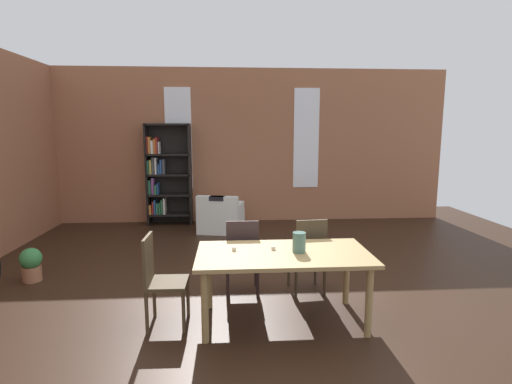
# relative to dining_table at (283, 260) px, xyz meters

# --- Properties ---
(ground_plane) EXTENTS (10.91, 10.91, 0.00)m
(ground_plane) POSITION_rel_dining_table_xyz_m (-0.24, 0.48, -0.67)
(ground_plane) COLOR black
(back_wall_brick) EXTENTS (8.84, 0.12, 3.28)m
(back_wall_brick) POSITION_rel_dining_table_xyz_m (-0.24, 4.74, 0.98)
(back_wall_brick) COLOR #A06243
(back_wall_brick) RESTS_ON ground
(window_pane_0) EXTENTS (0.55, 0.02, 2.14)m
(window_pane_0) POSITION_rel_dining_table_xyz_m (-1.61, 4.67, 1.14)
(window_pane_0) COLOR white
(window_pane_1) EXTENTS (0.55, 0.02, 2.14)m
(window_pane_1) POSITION_rel_dining_table_xyz_m (1.13, 4.67, 1.14)
(window_pane_1) COLOR white
(dining_table) EXTENTS (1.78, 0.94, 0.75)m
(dining_table) POSITION_rel_dining_table_xyz_m (0.00, 0.00, 0.00)
(dining_table) COLOR #9D7F4D
(dining_table) RESTS_ON ground
(vase_on_table) EXTENTS (0.14, 0.14, 0.21)m
(vase_on_table) POSITION_rel_dining_table_xyz_m (0.16, -0.00, 0.19)
(vase_on_table) COLOR #4C7266
(vase_on_table) RESTS_ON dining_table
(tealight_candle_0) EXTENTS (0.04, 0.04, 0.04)m
(tealight_candle_0) POSITION_rel_dining_table_xyz_m (-0.09, 0.10, 0.10)
(tealight_candle_0) COLOR silver
(tealight_candle_0) RESTS_ON dining_table
(tealight_candle_1) EXTENTS (0.04, 0.04, 0.04)m
(tealight_candle_1) POSITION_rel_dining_table_xyz_m (-0.50, 0.09, 0.10)
(tealight_candle_1) COLOR silver
(tealight_candle_1) RESTS_ON dining_table
(dining_chair_far_right) EXTENTS (0.44, 0.44, 0.95)m
(dining_chair_far_right) POSITION_rel_dining_table_xyz_m (0.41, 0.70, -0.15)
(dining_chair_far_right) COLOR #3C3121
(dining_chair_far_right) RESTS_ON ground
(dining_chair_far_left) EXTENTS (0.40, 0.40, 0.95)m
(dining_chair_far_left) POSITION_rel_dining_table_xyz_m (-0.40, 0.70, -0.15)
(dining_chair_far_left) COLOR #2E2021
(dining_chair_far_left) RESTS_ON ground
(dining_chair_head_left) EXTENTS (0.41, 0.41, 0.95)m
(dining_chair_head_left) POSITION_rel_dining_table_xyz_m (-1.26, 0.00, -0.15)
(dining_chair_head_left) COLOR #463723
(dining_chair_head_left) RESTS_ON ground
(bookshelf_tall) EXTENTS (0.93, 0.34, 2.12)m
(bookshelf_tall) POSITION_rel_dining_table_xyz_m (-1.90, 4.47, 0.40)
(bookshelf_tall) COLOR black
(bookshelf_tall) RESTS_ON ground
(armchair_white) EXTENTS (0.95, 0.95, 0.75)m
(armchair_white) POSITION_rel_dining_table_xyz_m (-0.72, 3.78, -0.39)
(armchair_white) COLOR silver
(armchair_white) RESTS_ON ground
(potted_plant_by_shelf) EXTENTS (0.28, 0.28, 0.45)m
(potted_plant_by_shelf) POSITION_rel_dining_table_xyz_m (-3.19, 1.33, -0.43)
(potted_plant_by_shelf) COLOR #9E6042
(potted_plant_by_shelf) RESTS_ON ground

